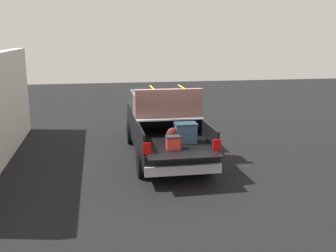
% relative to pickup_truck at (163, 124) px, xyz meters
% --- Properties ---
extents(ground_plane, '(40.00, 40.00, 0.00)m').
position_rel_pickup_truck_xyz_m(ground_plane, '(-0.35, 0.00, -0.94)').
color(ground_plane, black).
extents(pickup_truck, '(6.05, 2.06, 2.23)m').
position_rel_pickup_truck_xyz_m(pickup_truck, '(0.00, 0.00, 0.00)').
color(pickup_truck, black).
rests_on(pickup_truck, ground_plane).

